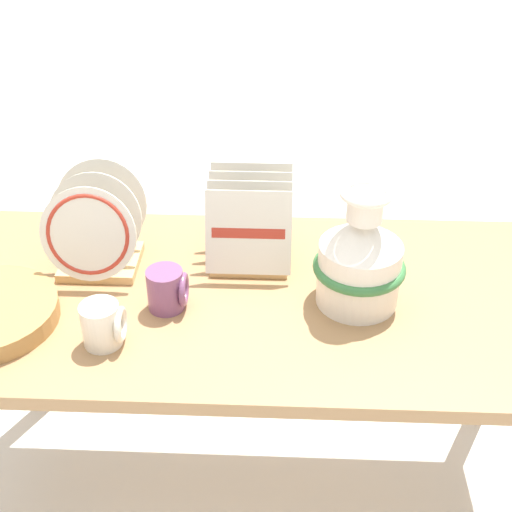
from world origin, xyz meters
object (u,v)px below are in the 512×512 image
(dish_rack_square_plates, at_px, (250,232))
(mug_plum_glaze, at_px, (168,289))
(dish_rack_round_plates, at_px, (96,235))
(ceramic_vase, at_px, (360,258))
(mug_cream_glaze, at_px, (103,325))

(dish_rack_square_plates, height_order, mug_plum_glaze, dish_rack_square_plates)
(dish_rack_square_plates, bearing_deg, mug_plum_glaze, -131.41)
(dish_rack_round_plates, bearing_deg, ceramic_vase, -9.66)
(mug_plum_glaze, bearing_deg, mug_cream_glaze, -132.22)
(ceramic_vase, xyz_separation_m, dish_rack_square_plates, (-0.26, 0.16, -0.04))
(dish_rack_round_plates, distance_m, mug_cream_glaze, 0.30)
(dish_rack_square_plates, relative_size, mug_cream_glaze, 2.24)
(mug_cream_glaze, distance_m, mug_plum_glaze, 0.18)
(ceramic_vase, bearing_deg, dish_rack_square_plates, 148.12)
(mug_cream_glaze, bearing_deg, mug_plum_glaze, 47.78)
(dish_rack_square_plates, distance_m, mug_plum_glaze, 0.27)
(mug_plum_glaze, bearing_deg, dish_rack_round_plates, 142.32)
(ceramic_vase, bearing_deg, dish_rack_round_plates, 170.34)
(ceramic_vase, relative_size, dish_rack_round_plates, 1.20)
(mug_cream_glaze, bearing_deg, dish_rack_round_plates, 104.96)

